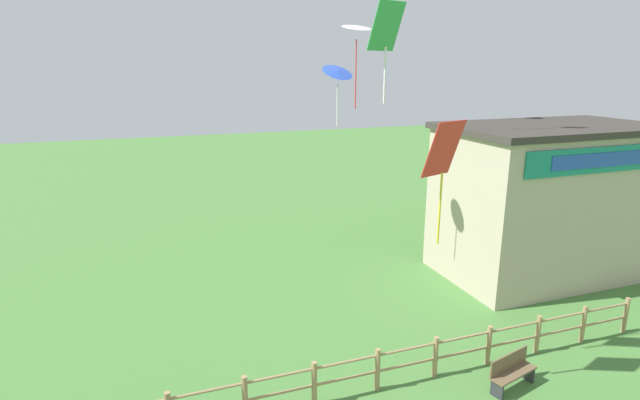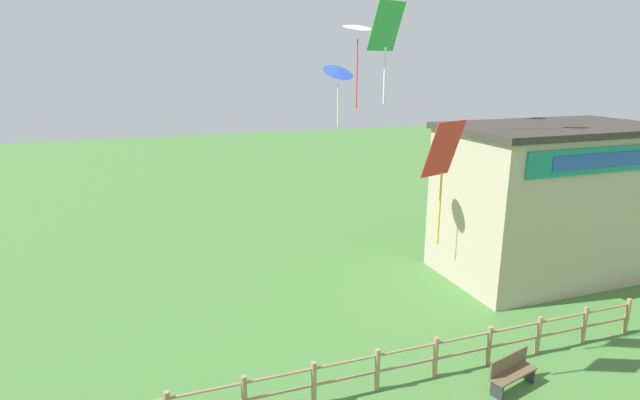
{
  "view_description": "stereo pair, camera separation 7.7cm",
  "coord_description": "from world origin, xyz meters",
  "px_view_note": "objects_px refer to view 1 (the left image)",
  "views": [
    {
      "loc": [
        -4.34,
        -2.59,
        8.17
      ],
      "look_at": [
        0.0,
        9.56,
        4.71
      ],
      "focal_mm": 28.0,
      "sensor_mm": 36.0,
      "label": 1
    },
    {
      "loc": [
        -4.27,
        -2.61,
        8.17
      ],
      "look_at": [
        0.0,
        9.56,
        4.71
      ],
      "focal_mm": 28.0,
      "sensor_mm": 36.0,
      "label": 2
    }
  ],
  "objects_px": {
    "seaside_building": "(547,200)",
    "kite_green_diamond": "(386,34)",
    "kite_red_diamond": "(443,157)",
    "kite_blue_delta": "(338,73)",
    "park_bench_by_building": "(512,371)",
    "kite_white_delta": "(357,29)"
  },
  "relations": [
    {
      "from": "kite_red_diamond",
      "to": "kite_blue_delta",
      "type": "height_order",
      "value": "kite_blue_delta"
    },
    {
      "from": "park_bench_by_building",
      "to": "kite_green_diamond",
      "type": "distance_m",
      "value": 9.11
    },
    {
      "from": "kite_red_diamond",
      "to": "kite_green_diamond",
      "type": "xyz_separation_m",
      "value": [
        -1.01,
        1.07,
        2.72
      ]
    },
    {
      "from": "kite_white_delta",
      "to": "kite_blue_delta",
      "type": "relative_size",
      "value": 1.68
    },
    {
      "from": "kite_red_diamond",
      "to": "park_bench_by_building",
      "type": "bearing_deg",
      "value": -14.62
    },
    {
      "from": "kite_blue_delta",
      "to": "seaside_building",
      "type": "bearing_deg",
      "value": -4.87
    },
    {
      "from": "kite_white_delta",
      "to": "kite_blue_delta",
      "type": "bearing_deg",
      "value": -121.53
    },
    {
      "from": "park_bench_by_building",
      "to": "kite_red_diamond",
      "type": "relative_size",
      "value": 0.52
    },
    {
      "from": "park_bench_by_building",
      "to": "kite_blue_delta",
      "type": "height_order",
      "value": "kite_blue_delta"
    },
    {
      "from": "kite_red_diamond",
      "to": "kite_blue_delta",
      "type": "relative_size",
      "value": 1.41
    },
    {
      "from": "kite_white_delta",
      "to": "kite_blue_delta",
      "type": "xyz_separation_m",
      "value": [
        -2.28,
        -3.72,
        -1.67
      ]
    },
    {
      "from": "seaside_building",
      "to": "park_bench_by_building",
      "type": "relative_size",
      "value": 5.56
    },
    {
      "from": "park_bench_by_building",
      "to": "kite_white_delta",
      "type": "bearing_deg",
      "value": 90.15
    },
    {
      "from": "seaside_building",
      "to": "kite_blue_delta",
      "type": "relative_size",
      "value": 4.08
    },
    {
      "from": "kite_green_diamond",
      "to": "kite_white_delta",
      "type": "relative_size",
      "value": 0.65
    },
    {
      "from": "seaside_building",
      "to": "kite_green_diamond",
      "type": "height_order",
      "value": "kite_green_diamond"
    },
    {
      "from": "kite_red_diamond",
      "to": "kite_white_delta",
      "type": "xyz_separation_m",
      "value": [
        2.11,
        9.86,
        3.47
      ]
    },
    {
      "from": "seaside_building",
      "to": "kite_white_delta",
      "type": "distance_m",
      "value": 10.27
    },
    {
      "from": "kite_red_diamond",
      "to": "kite_white_delta",
      "type": "height_order",
      "value": "kite_white_delta"
    },
    {
      "from": "park_bench_by_building",
      "to": "kite_blue_delta",
      "type": "xyz_separation_m",
      "value": [
        -2.31,
        6.7,
        7.48
      ]
    },
    {
      "from": "kite_red_diamond",
      "to": "kite_blue_delta",
      "type": "distance_m",
      "value": 6.4
    },
    {
      "from": "seaside_building",
      "to": "kite_blue_delta",
      "type": "height_order",
      "value": "kite_blue_delta"
    }
  ]
}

